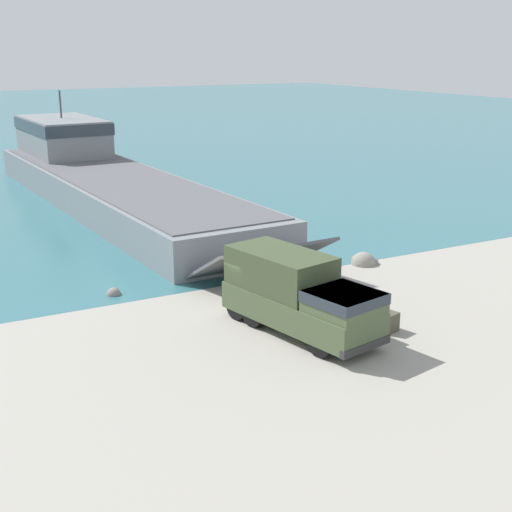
{
  "coord_description": "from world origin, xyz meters",
  "views": [
    {
      "loc": [
        -14.11,
        -27.09,
        11.53
      ],
      "look_at": [
        1.25,
        1.31,
        2.06
      ],
      "focal_mm": 50.0,
      "sensor_mm": 36.0,
      "label": 1
    }
  ],
  "objects_px": {
    "military_truck": "(299,294)",
    "soldier_on_ramp": "(349,297)",
    "landing_craft": "(101,174)",
    "cargo_crate": "(385,321)"
  },
  "relations": [
    {
      "from": "soldier_on_ramp",
      "to": "cargo_crate",
      "type": "height_order",
      "value": "soldier_on_ramp"
    },
    {
      "from": "landing_craft",
      "to": "military_truck",
      "type": "height_order",
      "value": "landing_craft"
    },
    {
      "from": "military_truck",
      "to": "soldier_on_ramp",
      "type": "xyz_separation_m",
      "value": [
        2.65,
        0.07,
        -0.6
      ]
    },
    {
      "from": "landing_craft",
      "to": "cargo_crate",
      "type": "height_order",
      "value": "landing_craft"
    },
    {
      "from": "landing_craft",
      "to": "military_truck",
      "type": "xyz_separation_m",
      "value": [
        -0.79,
        -30.75,
        -0.29
      ]
    },
    {
      "from": "landing_craft",
      "to": "cargo_crate",
      "type": "bearing_deg",
      "value": -88.07
    },
    {
      "from": "soldier_on_ramp",
      "to": "cargo_crate",
      "type": "relative_size",
      "value": 1.84
    },
    {
      "from": "military_truck",
      "to": "cargo_crate",
      "type": "xyz_separation_m",
      "value": [
        3.28,
        -1.65,
        -1.24
      ]
    },
    {
      "from": "military_truck",
      "to": "cargo_crate",
      "type": "relative_size",
      "value": 7.97
    },
    {
      "from": "cargo_crate",
      "to": "military_truck",
      "type": "bearing_deg",
      "value": 153.26
    }
  ]
}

